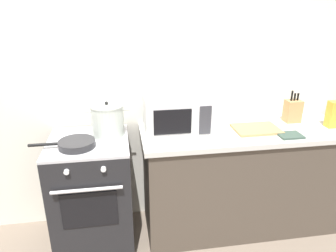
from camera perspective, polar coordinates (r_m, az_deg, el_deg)
back_wall at (r=2.69m, az=-0.37°, el=7.89°), size 4.40×0.10×2.50m
lower_cabinet_right at (r=2.83m, az=13.04°, el=-9.69°), size 1.64×0.56×0.88m
countertop_right at (r=2.63m, az=13.86°, el=-1.07°), size 1.70×0.60×0.04m
stove at (r=2.64m, az=-13.45°, el=-11.76°), size 0.60×0.64×0.92m
stock_pot at (r=2.45m, az=-10.89°, el=1.08°), size 0.34×0.25×0.27m
frying_pan at (r=2.33m, az=-16.37°, el=-3.12°), size 0.46×0.26×0.05m
microwave at (r=2.47m, az=1.51°, el=2.27°), size 0.50×0.37×0.30m
cutting_board at (r=2.63m, az=15.71°, el=-0.51°), size 0.36×0.26×0.02m
knife_block at (r=2.90m, az=21.69°, el=2.58°), size 0.13×0.10×0.28m
pasta_box at (r=2.90m, az=27.70°, el=1.88°), size 0.08×0.08×0.22m
oven_mitt at (r=2.60m, az=21.27°, el=-1.58°), size 0.18×0.14×0.02m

